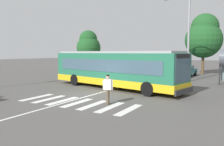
{
  "coord_description": "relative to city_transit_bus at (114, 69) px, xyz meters",
  "views": [
    {
      "loc": [
        9.11,
        -12.92,
        2.96
      ],
      "look_at": [
        -0.07,
        3.24,
        1.3
      ],
      "focal_mm": 37.03,
      "sensor_mm": 36.0,
      "label": 1
    }
  ],
  "objects": [
    {
      "name": "ground_plane",
      "position": [
        0.15,
        -3.72,
        -1.59
      ],
      "size": [
        160.0,
        160.0,
        0.0
      ],
      "primitive_type": "plane",
      "color": "#514F4C"
    },
    {
      "name": "city_transit_bus",
      "position": [
        0.0,
        0.0,
        0.0
      ],
      "size": [
        12.6,
        5.19,
        3.06
      ],
      "color": "black",
      "rests_on": "ground_plane"
    },
    {
      "name": "pedestrian_crossing_street",
      "position": [
        2.64,
        -5.47,
        -0.62
      ],
      "size": [
        0.56,
        0.37,
        1.72
      ],
      "color": "brown",
      "rests_on": "ground_plane"
    },
    {
      "name": "parked_car_white",
      "position": [
        -2.36,
        12.91,
        -0.82
      ],
      "size": [
        2.33,
        4.68,
        1.35
      ],
      "color": "black",
      "rests_on": "ground_plane"
    },
    {
      "name": "parked_car_charcoal",
      "position": [
        0.4,
        13.11,
        -0.82
      ],
      "size": [
        1.99,
        4.56,
        1.35
      ],
      "color": "black",
      "rests_on": "ground_plane"
    },
    {
      "name": "parked_car_teal",
      "position": [
        3.14,
        12.55,
        -0.82
      ],
      "size": [
        2.07,
        4.59,
        1.35
      ],
      "color": "black",
      "rests_on": "ground_plane"
    },
    {
      "name": "twin_arm_street_lamp",
      "position": [
        4.46,
        7.2,
        3.81
      ],
      "size": [
        5.27,
        0.32,
        8.65
      ],
      "color": "#939399",
      "rests_on": "ground_plane"
    },
    {
      "name": "background_tree_left",
      "position": [
        -12.07,
        13.39,
        2.46
      ],
      "size": [
        3.8,
        3.8,
        6.42
      ],
      "color": "brown",
      "rests_on": "ground_plane"
    },
    {
      "name": "background_tree_right",
      "position": [
        4.58,
        16.47,
        3.53
      ],
      "size": [
        4.82,
        4.82,
        8.12
      ],
      "color": "brown",
      "rests_on": "ground_plane"
    },
    {
      "name": "crosswalk_painted_stripes",
      "position": [
        0.87,
        -6.02,
        -1.58
      ],
      "size": [
        7.16,
        2.68,
        0.01
      ],
      "color": "silver",
      "rests_on": "ground_plane"
    },
    {
      "name": "lane_center_line",
      "position": [
        0.19,
        -1.72,
        -1.59
      ],
      "size": [
        0.16,
        24.0,
        0.01
      ],
      "primitive_type": "cube",
      "color": "silver",
      "rests_on": "ground_plane"
    }
  ]
}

